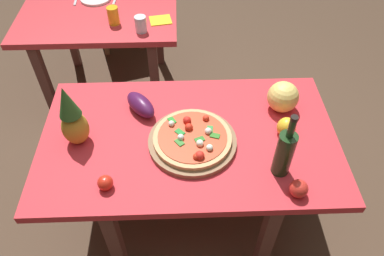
# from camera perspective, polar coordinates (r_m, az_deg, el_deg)

# --- Properties ---
(ground_plane) EXTENTS (10.00, 10.00, 0.00)m
(ground_plane) POSITION_cam_1_polar(r_m,az_deg,el_deg) (2.32, -0.37, -13.71)
(ground_plane) COLOR #4C3828
(display_table) EXTENTS (1.39, 0.81, 0.75)m
(display_table) POSITION_cam_1_polar(r_m,az_deg,el_deg) (1.78, -0.47, -3.19)
(display_table) COLOR brown
(display_table) RESTS_ON ground_plane
(background_table) EXTENTS (1.08, 0.86, 0.75)m
(background_table) POSITION_cam_1_polar(r_m,az_deg,el_deg) (2.78, -14.02, 15.92)
(background_table) COLOR brown
(background_table) RESTS_ON ground_plane
(pizza_board) EXTENTS (0.41, 0.41, 0.02)m
(pizza_board) POSITION_cam_1_polar(r_m,az_deg,el_deg) (1.67, 0.06, -2.13)
(pizza_board) COLOR brown
(pizza_board) RESTS_ON display_table
(pizza) EXTENTS (0.36, 0.36, 0.06)m
(pizza) POSITION_cam_1_polar(r_m,az_deg,el_deg) (1.65, 0.10, -1.53)
(pizza) COLOR tan
(pizza) RESTS_ON pizza_board
(wine_bottle) EXTENTS (0.08, 0.08, 0.33)m
(wine_bottle) POSITION_cam_1_polar(r_m,az_deg,el_deg) (1.54, 14.27, -3.75)
(wine_bottle) COLOR #1B3518
(wine_bottle) RESTS_ON display_table
(pineapple_left) EXTENTS (0.12, 0.12, 0.32)m
(pineapple_left) POSITION_cam_1_polar(r_m,az_deg,el_deg) (1.67, -18.25, 1.38)
(pineapple_left) COLOR #AF8B2A
(pineapple_left) RESTS_ON display_table
(melon) EXTENTS (0.15, 0.15, 0.15)m
(melon) POSITION_cam_1_polar(r_m,az_deg,el_deg) (1.84, 14.05, 4.75)
(melon) COLOR #ECCF6A
(melon) RESTS_ON display_table
(bell_pepper) EXTENTS (0.09, 0.09, 0.10)m
(bell_pepper) POSITION_cam_1_polar(r_m,az_deg,el_deg) (1.74, 14.60, 0.03)
(bell_pepper) COLOR yellow
(bell_pepper) RESTS_ON display_table
(eggplant) EXTENTS (0.19, 0.21, 0.09)m
(eggplant) POSITION_cam_1_polar(r_m,az_deg,el_deg) (1.81, -8.05, 3.63)
(eggplant) COLOR #471642
(eggplant) RESTS_ON display_table
(tomato_near_board) EXTENTS (0.08, 0.08, 0.08)m
(tomato_near_board) POSITION_cam_1_polar(r_m,az_deg,el_deg) (1.54, 16.37, -9.09)
(tomato_near_board) COLOR red
(tomato_near_board) RESTS_ON display_table
(tomato_beside_pepper) EXTENTS (0.07, 0.07, 0.07)m
(tomato_beside_pepper) POSITION_cam_1_polar(r_m,az_deg,el_deg) (1.55, -13.43, -8.35)
(tomato_beside_pepper) COLOR red
(tomato_beside_pepper) RESTS_ON display_table
(drinking_glass_juice) EXTENTS (0.07, 0.07, 0.12)m
(drinking_glass_juice) POSITION_cam_1_polar(r_m,az_deg,el_deg) (2.51, -12.24, 16.83)
(drinking_glass_juice) COLOR gold
(drinking_glass_juice) RESTS_ON background_table
(drinking_glass_water) EXTENTS (0.07, 0.07, 0.10)m
(drinking_glass_water) POSITION_cam_1_polar(r_m,az_deg,el_deg) (2.40, -8.04, 15.82)
(drinking_glass_water) COLOR silver
(drinking_glass_water) RESTS_ON background_table
(napkin_folded) EXTENTS (0.16, 0.14, 0.01)m
(napkin_folded) POSITION_cam_1_polar(r_m,az_deg,el_deg) (2.52, -4.96, 16.48)
(napkin_folded) COLOR yellow
(napkin_folded) RESTS_ON background_table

